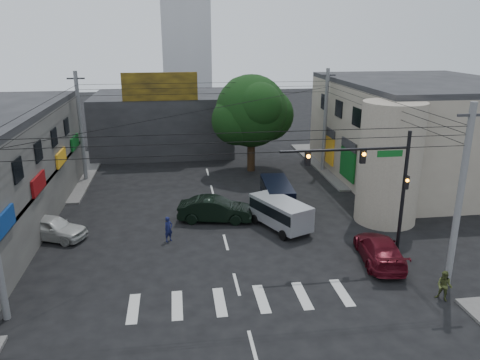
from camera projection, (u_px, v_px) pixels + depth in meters
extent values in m
plane|color=black|center=(230.00, 257.00, 26.42)|extent=(160.00, 160.00, 0.00)
cube|color=#514F4C|center=(2.00, 176.00, 41.00)|extent=(16.00, 16.00, 0.15)
cube|color=#514F4C|center=(390.00, 161.00, 45.78)|extent=(16.00, 16.00, 0.15)
cube|color=gray|center=(421.00, 132.00, 39.87)|extent=(14.00, 18.00, 8.00)
cylinder|color=gray|center=(389.00, 163.00, 30.45)|extent=(4.00, 4.00, 8.00)
cube|color=#232326|center=(163.00, 123.00, 49.53)|extent=(14.00, 10.00, 6.00)
cube|color=olive|center=(160.00, 87.00, 43.60)|extent=(7.00, 0.30, 2.60)
cylinder|color=black|center=(251.00, 147.00, 42.33)|extent=(0.70, 0.70, 4.40)
sphere|color=black|center=(251.00, 111.00, 41.34)|extent=(6.40, 6.40, 6.40)
cylinder|color=black|center=(403.00, 195.00, 25.65)|extent=(0.20, 0.20, 7.20)
cylinder|color=black|center=(345.00, 150.00, 24.37)|extent=(7.00, 0.14, 0.14)
cube|color=black|center=(363.00, 156.00, 24.62)|extent=(0.28, 0.22, 0.75)
cube|color=black|center=(308.00, 158.00, 24.23)|extent=(0.28, 0.22, 0.75)
sphere|color=orange|center=(364.00, 154.00, 24.45)|extent=(0.20, 0.20, 0.20)
sphere|color=orange|center=(309.00, 156.00, 24.05)|extent=(0.20, 0.20, 0.20)
cube|color=#0B531A|center=(390.00, 154.00, 24.79)|extent=(1.40, 0.06, 0.35)
cylinder|color=#59595B|center=(460.00, 199.00, 22.18)|extent=(0.32, 0.32, 9.20)
cylinder|color=#59595B|center=(81.00, 128.00, 38.74)|extent=(0.32, 0.32, 9.20)
cylinder|color=#59595B|center=(325.00, 121.00, 41.53)|extent=(0.32, 0.32, 9.20)
imported|color=black|center=(215.00, 209.00, 31.31)|extent=(3.52, 5.56, 1.62)
imported|color=#B9B9B5|center=(52.00, 228.00, 28.58)|extent=(4.86, 5.59, 1.48)
imported|color=#500B16|center=(380.00, 250.00, 25.73)|extent=(3.52, 5.58, 1.44)
imported|color=#12163F|center=(169.00, 229.00, 28.24)|extent=(0.94, 0.94, 1.58)
imported|color=#3F4721|center=(444.00, 286.00, 21.99)|extent=(1.29, 1.28, 1.50)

